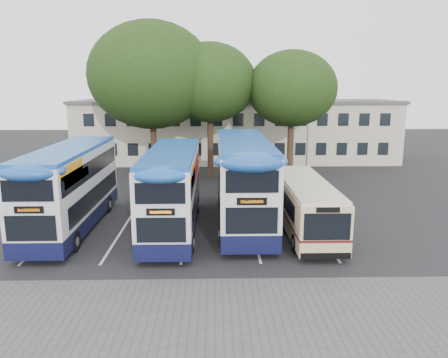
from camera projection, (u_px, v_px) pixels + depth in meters
name	position (u px, v px, depth m)	size (l,w,h in m)	color
ground	(265.00, 259.00, 19.54)	(120.00, 120.00, 0.00)	black
paving_strip	(223.00, 318.00, 14.61)	(40.00, 6.00, 0.01)	#595654
bay_lines	(188.00, 225.00, 24.35)	(14.12, 11.00, 0.01)	silver
depot_building	(236.00, 130.00, 45.27)	(32.40, 8.40, 6.20)	#BFB59A
lamp_post	(308.00, 116.00, 38.14)	(0.25, 1.05, 9.06)	gray
tree_left	(151.00, 75.00, 34.95)	(10.08, 10.08, 12.74)	black
tree_mid	(210.00, 83.00, 35.36)	(7.56, 7.56, 11.11)	black
tree_right	(292.00, 89.00, 34.89)	(7.16, 7.16, 10.46)	black
bus_dd_left	(71.00, 184.00, 23.37)	(2.59, 10.67, 4.45)	#0E1033
bus_dd_mid	(173.00, 186.00, 23.16)	(2.52, 10.41, 4.34)	#0E1033
bus_dd_right	(243.00, 177.00, 24.37)	(2.77, 11.42, 4.76)	#0E1033
bus_single	(305.00, 202.00, 23.18)	(2.34, 9.19, 2.74)	beige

